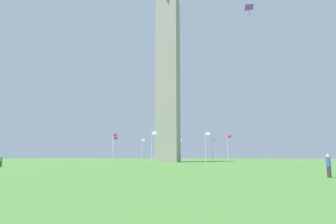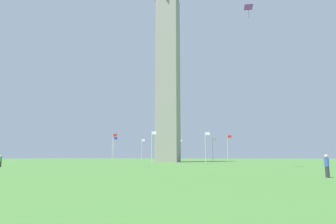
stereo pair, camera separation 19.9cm
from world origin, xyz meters
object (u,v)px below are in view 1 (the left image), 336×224
at_px(flagpole_nw, 206,146).
at_px(person_blue_shirt, 329,166).
at_px(obelisk_monument, 168,66).
at_px(flagpole_se, 142,149).
at_px(flagpole_n, 228,147).
at_px(flagpole_ne, 213,148).
at_px(flagpole_s, 114,148).
at_px(kite_purple_diamond, 249,8).
at_px(flagpole_e, 179,149).
at_px(flagpole_sw, 113,146).
at_px(flagpole_w, 152,145).
at_px(person_green_shirt, 1,161).

bearing_deg(flagpole_nw, person_blue_shirt, -72.36).
xyz_separation_m(obelisk_monument, flagpole_se, (-11.08, 11.15, -22.81)).
bearing_deg(flagpole_n, flagpole_ne, 112.50).
distance_m(flagpole_se, flagpole_s, 12.07).
xyz_separation_m(flagpole_s, kite_purple_diamond, (35.76, -36.18, 18.52)).
height_order(flagpole_se, kite_purple_diamond, kite_purple_diamond).
bearing_deg(flagpole_n, flagpole_se, 157.50).
height_order(flagpole_e, flagpole_se, same).
relative_size(flagpole_ne, flagpole_sw, 1.00).
height_order(flagpole_w, person_green_shirt, flagpole_w).
distance_m(flagpole_s, person_green_shirt, 39.60).
xyz_separation_m(flagpole_w, flagpole_nw, (11.15, 4.62, 0.00)).
bearing_deg(flagpole_nw, flagpole_e, 112.50).
distance_m(flagpole_n, flagpole_s, 31.54).
bearing_deg(person_green_shirt, obelisk_monument, 8.38).
bearing_deg(kite_purple_diamond, flagpole_ne, 100.58).
height_order(flagpole_se, flagpole_w, same).
bearing_deg(flagpole_nw, obelisk_monument, 135.17).
xyz_separation_m(flagpole_nw, person_blue_shirt, (12.86, -40.42, -3.05)).
bearing_deg(person_blue_shirt, flagpole_n, -20.31).
bearing_deg(flagpole_w, flagpole_se, 112.50).
relative_size(flagpole_s, flagpole_sw, 1.00).
bearing_deg(flagpole_e, person_blue_shirt, -70.38).
bearing_deg(kite_purple_diamond, obelisk_monument, 119.00).
distance_m(flagpole_s, flagpole_sw, 12.07).
height_order(flagpole_sw, kite_purple_diamond, kite_purple_diamond).
xyz_separation_m(flagpole_se, flagpole_s, (-4.62, -11.15, 0.00)).
height_order(flagpole_sw, flagpole_w, same).
relative_size(flagpole_n, person_green_shirt, 4.03).
distance_m(flagpole_ne, flagpole_e, 12.07).
bearing_deg(person_blue_shirt, obelisk_monument, -4.37).
bearing_deg(flagpole_nw, flagpole_sw, 180.00).
distance_m(flagpole_se, person_green_shirt, 50.98).
xyz_separation_m(obelisk_monument, person_green_shirt, (-16.20, -39.48, -25.84)).
height_order(obelisk_monument, flagpole_n, obelisk_monument).
distance_m(obelisk_monument, flagpole_w, 27.73).
bearing_deg(person_green_shirt, flagpole_n, -8.36).
distance_m(flagpole_w, person_green_shirt, 28.91).
bearing_deg(flagpole_ne, flagpole_s, -157.50).
relative_size(flagpole_e, kite_purple_diamond, 3.92).
xyz_separation_m(flagpole_ne, flagpole_nw, (-0.00, -22.30, 0.00)).
relative_size(flagpole_n, person_blue_shirt, 4.14).
xyz_separation_m(flagpole_e, flagpole_sw, (-11.15, -26.92, 0.00)).
height_order(flagpole_s, person_blue_shirt, flagpole_s).
bearing_deg(flagpole_se, flagpole_nw, -45.00).
xyz_separation_m(flagpole_w, person_green_shirt, (-16.26, -23.71, -3.02)).
bearing_deg(person_blue_shirt, flagpole_e, -9.77).
distance_m(flagpole_w, person_blue_shirt, 43.22).
distance_m(obelisk_monument, flagpole_s, 27.69).
bearing_deg(flagpole_ne, flagpole_w, -112.50).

